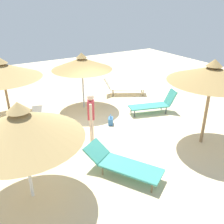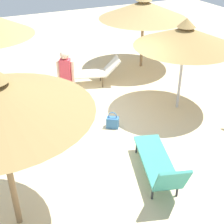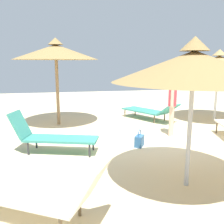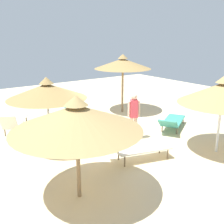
{
  "view_description": "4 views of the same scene",
  "coord_description": "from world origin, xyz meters",
  "px_view_note": "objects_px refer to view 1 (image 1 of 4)",
  "views": [
    {
      "loc": [
        -7.12,
        3.82,
        4.42
      ],
      "look_at": [
        -0.96,
        0.12,
        1.1
      ],
      "focal_mm": 39.3,
      "sensor_mm": 36.0,
      "label": 1
    },
    {
      "loc": [
        -2.75,
        -6.56,
        4.36
      ],
      "look_at": [
        -0.07,
        -0.9,
        0.71
      ],
      "focal_mm": 51.75,
      "sensor_mm": 36.0,
      "label": 2
    },
    {
      "loc": [
        5.71,
        -2.3,
        2.03
      ],
      "look_at": [
        -0.47,
        -1.05,
        0.77
      ],
      "focal_mm": 39.39,
      "sensor_mm": 36.0,
      "label": 3
    },
    {
      "loc": [
        5.44,
        7.76,
        3.72
      ],
      "look_at": [
        -0.23,
        -0.12,
        0.92
      ],
      "focal_mm": 43.33,
      "sensor_mm": 36.0,
      "label": 4
    }
  ],
  "objects_px": {
    "lounge_chair_back": "(155,104)",
    "lounge_chair_front": "(122,163)",
    "parasol_umbrella_near_right": "(213,74)",
    "parasol_umbrella_edge": "(21,125)",
    "parasol_umbrella_near_left": "(82,63)",
    "lounge_chair_far_right": "(42,127)",
    "person_standing_far_left": "(91,115)",
    "handbag": "(111,121)",
    "parasol_umbrella_far_left": "(2,71)",
    "lounge_chair_center": "(122,87)"
  },
  "relations": [
    {
      "from": "lounge_chair_far_right",
      "to": "lounge_chair_front",
      "type": "bearing_deg",
      "value": -156.9
    },
    {
      "from": "parasol_umbrella_near_left",
      "to": "lounge_chair_far_right",
      "type": "relative_size",
      "value": 1.16
    },
    {
      "from": "person_standing_far_left",
      "to": "parasol_umbrella_near_right",
      "type": "bearing_deg",
      "value": -121.61
    },
    {
      "from": "parasol_umbrella_near_right",
      "to": "parasol_umbrella_near_left",
      "type": "xyz_separation_m",
      "value": [
        4.74,
        2.16,
        -0.39
      ]
    },
    {
      "from": "lounge_chair_far_right",
      "to": "lounge_chair_front",
      "type": "relative_size",
      "value": 0.99
    },
    {
      "from": "lounge_chair_front",
      "to": "parasol_umbrella_near_right",
      "type": "bearing_deg",
      "value": -89.54
    },
    {
      "from": "lounge_chair_far_right",
      "to": "person_standing_far_left",
      "type": "xyz_separation_m",
      "value": [
        -1.08,
        -1.38,
        0.57
      ]
    },
    {
      "from": "parasol_umbrella_near_right",
      "to": "person_standing_far_left",
      "type": "relative_size",
      "value": 1.63
    },
    {
      "from": "parasol_umbrella_near_left",
      "to": "lounge_chair_front",
      "type": "height_order",
      "value": "parasol_umbrella_near_left"
    },
    {
      "from": "parasol_umbrella_near_right",
      "to": "parasol_umbrella_edge",
      "type": "relative_size",
      "value": 1.03
    },
    {
      "from": "lounge_chair_far_right",
      "to": "person_standing_far_left",
      "type": "distance_m",
      "value": 1.84
    },
    {
      "from": "parasol_umbrella_near_right",
      "to": "lounge_chair_front",
      "type": "height_order",
      "value": "parasol_umbrella_near_right"
    },
    {
      "from": "parasol_umbrella_edge",
      "to": "person_standing_far_left",
      "type": "height_order",
      "value": "parasol_umbrella_edge"
    },
    {
      "from": "parasol_umbrella_near_right",
      "to": "lounge_chair_far_right",
      "type": "height_order",
      "value": "parasol_umbrella_near_right"
    },
    {
      "from": "lounge_chair_front",
      "to": "handbag",
      "type": "relative_size",
      "value": 5.13
    },
    {
      "from": "parasol_umbrella_near_left",
      "to": "person_standing_far_left",
      "type": "xyz_separation_m",
      "value": [
        -2.79,
        1.01,
        -0.99
      ]
    },
    {
      "from": "parasol_umbrella_near_left",
      "to": "handbag",
      "type": "relative_size",
      "value": 5.87
    },
    {
      "from": "lounge_chair_back",
      "to": "lounge_chair_front",
      "type": "height_order",
      "value": "lounge_chair_back"
    },
    {
      "from": "parasol_umbrella_far_left",
      "to": "parasol_umbrella_near_left",
      "type": "xyz_separation_m",
      "value": [
        -0.58,
        -3.04,
        0.01
      ]
    },
    {
      "from": "parasol_umbrella_near_left",
      "to": "handbag",
      "type": "bearing_deg",
      "value": -175.12
    },
    {
      "from": "parasol_umbrella_far_left",
      "to": "parasol_umbrella_edge",
      "type": "height_order",
      "value": "parasol_umbrella_edge"
    },
    {
      "from": "parasol_umbrella_far_left",
      "to": "lounge_chair_center",
      "type": "height_order",
      "value": "parasol_umbrella_far_left"
    },
    {
      "from": "lounge_chair_back",
      "to": "lounge_chair_center",
      "type": "relative_size",
      "value": 0.95
    },
    {
      "from": "lounge_chair_far_right",
      "to": "lounge_chair_back",
      "type": "distance_m",
      "value": 4.71
    },
    {
      "from": "parasol_umbrella_near_left",
      "to": "handbag",
      "type": "height_order",
      "value": "parasol_umbrella_near_left"
    },
    {
      "from": "parasol_umbrella_near_left",
      "to": "lounge_chair_back",
      "type": "relative_size",
      "value": 1.25
    },
    {
      "from": "parasol_umbrella_far_left",
      "to": "lounge_chair_far_right",
      "type": "height_order",
      "value": "parasol_umbrella_far_left"
    },
    {
      "from": "parasol_umbrella_near_right",
      "to": "lounge_chair_front",
      "type": "xyz_separation_m",
      "value": [
        -0.03,
        3.24,
        -2.03
      ]
    },
    {
      "from": "parasol_umbrella_far_left",
      "to": "parasol_umbrella_near_left",
      "type": "height_order",
      "value": "parasol_umbrella_far_left"
    },
    {
      "from": "lounge_chair_center",
      "to": "lounge_chair_front",
      "type": "relative_size",
      "value": 0.96
    },
    {
      "from": "lounge_chair_center",
      "to": "lounge_chair_front",
      "type": "distance_m",
      "value": 6.28
    },
    {
      "from": "lounge_chair_center",
      "to": "handbag",
      "type": "xyz_separation_m",
      "value": [
        -2.53,
        2.19,
        -0.26
      ]
    },
    {
      "from": "parasol_umbrella_near_right",
      "to": "parasol_umbrella_edge",
      "type": "xyz_separation_m",
      "value": [
        0.41,
        5.57,
        -0.41
      ]
    },
    {
      "from": "lounge_chair_center",
      "to": "person_standing_far_left",
      "type": "distance_m",
      "value": 4.74
    },
    {
      "from": "parasol_umbrella_near_right",
      "to": "parasol_umbrella_near_left",
      "type": "bearing_deg",
      "value": 24.46
    },
    {
      "from": "lounge_chair_back",
      "to": "parasol_umbrella_far_left",
      "type": "bearing_deg",
      "value": 63.53
    },
    {
      "from": "handbag",
      "to": "parasol_umbrella_edge",
      "type": "bearing_deg",
      "value": 122.34
    },
    {
      "from": "person_standing_far_left",
      "to": "lounge_chair_center",
      "type": "bearing_deg",
      "value": -45.89
    },
    {
      "from": "lounge_chair_far_right",
      "to": "handbag",
      "type": "bearing_deg",
      "value": -97.53
    },
    {
      "from": "parasol_umbrella_far_left",
      "to": "person_standing_far_left",
      "type": "bearing_deg",
      "value": -148.98
    },
    {
      "from": "parasol_umbrella_far_left",
      "to": "parasol_umbrella_near_right",
      "type": "relative_size",
      "value": 1.04
    },
    {
      "from": "lounge_chair_far_right",
      "to": "lounge_chair_front",
      "type": "distance_m",
      "value": 3.32
    },
    {
      "from": "parasol_umbrella_near_left",
      "to": "lounge_chair_back",
      "type": "xyz_separation_m",
      "value": [
        -2.08,
        -2.32,
        -1.58
      ]
    },
    {
      "from": "parasol_umbrella_near_left",
      "to": "lounge_chair_front",
      "type": "distance_m",
      "value": 5.15
    },
    {
      "from": "parasol_umbrella_edge",
      "to": "parasol_umbrella_far_left",
      "type": "bearing_deg",
      "value": -4.41
    },
    {
      "from": "lounge_chair_back",
      "to": "lounge_chair_front",
      "type": "relative_size",
      "value": 0.91
    },
    {
      "from": "lounge_chair_back",
      "to": "person_standing_far_left",
      "type": "relative_size",
      "value": 1.17
    },
    {
      "from": "lounge_chair_far_right",
      "to": "handbag",
      "type": "relative_size",
      "value": 5.08
    },
    {
      "from": "person_standing_far_left",
      "to": "handbag",
      "type": "relative_size",
      "value": 3.99
    },
    {
      "from": "parasol_umbrella_far_left",
      "to": "parasol_umbrella_edge",
      "type": "xyz_separation_m",
      "value": [
        -4.91,
        0.38,
        0.0
      ]
    }
  ]
}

